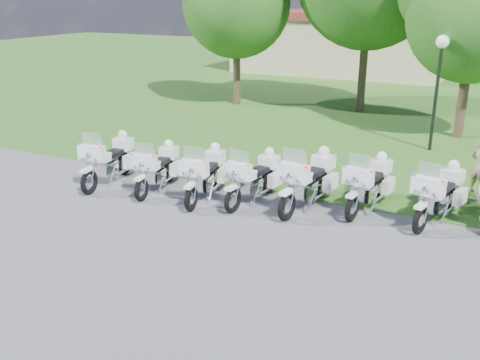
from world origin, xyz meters
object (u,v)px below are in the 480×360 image
at_px(motorcycle_4, 309,180).
at_px(motorcycle_2, 206,173).
at_px(motorcycle_0, 109,159).
at_px(lamp_post, 440,64).
at_px(motorcycle_3, 254,177).
at_px(motorcycle_5, 369,183).
at_px(bystander_a, 480,166).
at_px(motorcycle_1, 158,167).
at_px(motorcycle_6, 439,194).

bearing_deg(motorcycle_4, motorcycle_2, 20.65).
xyz_separation_m(motorcycle_0, lamp_post, (7.96, 7.76, 2.31)).
bearing_deg(motorcycle_3, motorcycle_5, -155.77).
relative_size(motorcycle_0, bystander_a, 1.58).
xyz_separation_m(motorcycle_1, motorcycle_5, (5.68, 1.20, 0.04)).
height_order(lamp_post, bystander_a, lamp_post).
distance_m(motorcycle_0, motorcycle_1, 1.61).
relative_size(motorcycle_1, motorcycle_3, 0.97).
distance_m(motorcycle_0, motorcycle_2, 3.13).
bearing_deg(motorcycle_5, motorcycle_1, 20.62).
bearing_deg(motorcycle_6, motorcycle_3, 24.19).
distance_m(motorcycle_2, motorcycle_6, 5.97).
relative_size(motorcycle_6, lamp_post, 0.61).
height_order(motorcycle_0, motorcycle_3, motorcycle_0).
height_order(motorcycle_4, bystander_a, motorcycle_4).
relative_size(motorcycle_2, motorcycle_6, 1.00).
xyz_separation_m(motorcycle_5, motorcycle_6, (1.71, -0.03, 0.01)).
xyz_separation_m(motorcycle_2, motorcycle_5, (4.15, 1.18, -0.00)).
relative_size(motorcycle_3, bystander_a, 1.49).
height_order(motorcycle_6, bystander_a, motorcycle_6).
bearing_deg(motorcycle_4, motorcycle_5, -149.35).
height_order(motorcycle_2, motorcycle_6, motorcycle_6).
distance_m(motorcycle_0, motorcycle_5, 7.40).
bearing_deg(motorcycle_6, motorcycle_4, 24.44).
bearing_deg(motorcycle_3, motorcycle_2, 23.93).
bearing_deg(motorcycle_4, lamp_post, -98.44).
distance_m(motorcycle_5, motorcycle_6, 1.71).
bearing_deg(motorcycle_3, bystander_a, -140.27).
relative_size(motorcycle_3, lamp_post, 0.60).
distance_m(motorcycle_6, bystander_a, 2.58).
bearing_deg(motorcycle_0, motorcycle_3, -179.50).
xyz_separation_m(motorcycle_1, motorcycle_4, (4.25, 0.62, 0.09)).
xyz_separation_m(motorcycle_1, motorcycle_6, (7.39, 1.17, 0.05)).
distance_m(motorcycle_0, bystander_a, 10.44).
relative_size(motorcycle_0, motorcycle_1, 1.09).
height_order(motorcycle_6, lamp_post, lamp_post).
distance_m(motorcycle_5, lamp_post, 6.86).
distance_m(motorcycle_1, motorcycle_3, 2.84).
distance_m(motorcycle_3, lamp_post, 8.39).
height_order(motorcycle_3, lamp_post, lamp_post).
relative_size(motorcycle_1, bystander_a, 1.45).
bearing_deg(motorcycle_5, motorcycle_3, 24.58).
relative_size(motorcycle_1, motorcycle_5, 0.95).
xyz_separation_m(motorcycle_0, bystander_a, (9.74, 3.77, 0.09)).
relative_size(motorcycle_2, motorcycle_3, 1.03).
bearing_deg(motorcycle_6, motorcycle_1, 23.47).
relative_size(motorcycle_0, motorcycle_3, 1.06).
height_order(motorcycle_3, motorcycle_4, motorcycle_4).
xyz_separation_m(motorcycle_3, bystander_a, (5.32, 3.25, 0.13)).
bearing_deg(motorcycle_2, lamp_post, -130.60).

